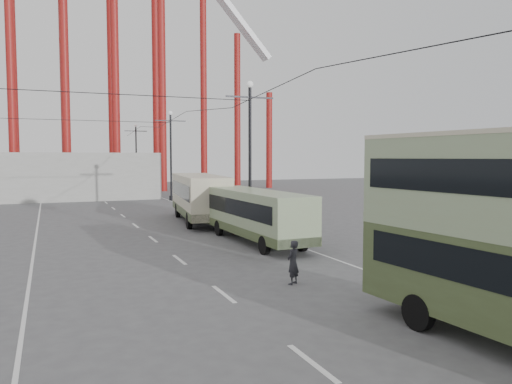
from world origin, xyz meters
name	(u,v)px	position (x,y,z in m)	size (l,w,h in m)	color
ground	(308,328)	(0.00, 0.00, 0.00)	(160.00, 160.00, 0.00)	#4E4E50
road_markings	(144,230)	(-0.86, 19.70, 0.01)	(12.52, 120.00, 0.01)	silver
lamp_post_mid	(250,155)	(5.60, 18.00, 4.68)	(3.20, 0.44, 9.32)	black
lamp_post_far	(171,156)	(5.60, 40.00, 4.68)	(3.20, 0.44, 9.32)	black
lamp_post_distant	(136,156)	(5.60, 62.00, 4.68)	(3.20, 0.44, 9.32)	black
roller_coaster	(76,12)	(-2.49, 56.89, 22.92)	(52.95, 5.00, 55.48)	maroon
fairground_shed	(51,176)	(-6.00, 47.00, 2.50)	(22.00, 10.00, 5.00)	#979692
single_decker_green	(255,213)	(3.85, 12.92, 1.56)	(2.49, 9.81, 2.76)	gray
single_decker_cream	(199,196)	(3.50, 22.32, 1.84)	(3.97, 10.76, 3.27)	#BEB799
pedestrian	(293,262)	(1.71, 4.27, 0.79)	(0.58, 0.38, 1.58)	black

